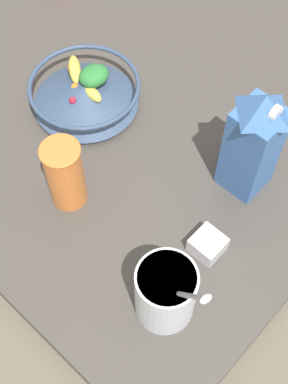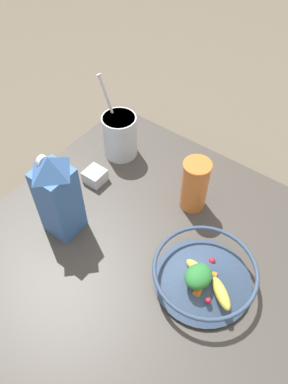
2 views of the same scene
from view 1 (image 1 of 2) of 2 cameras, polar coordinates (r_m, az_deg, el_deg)
ground_plane at (r=1.30m, az=-0.22°, el=11.05°), size 6.00×6.00×0.00m
countertop at (r=1.28m, az=-0.23°, el=11.68°), size 1.12×1.12×0.04m
fruit_bowl at (r=1.19m, az=-6.29°, el=10.61°), size 0.24×0.24×0.09m
milk_carton at (r=1.00m, az=11.61°, el=5.23°), size 0.08×0.08×0.26m
yogurt_tub at (r=0.90m, az=2.34°, el=-10.54°), size 0.10×0.14×0.24m
drinking_cup at (r=1.01m, az=-8.44°, el=1.96°), size 0.08×0.08×0.16m
spice_jar at (r=1.01m, az=6.79°, el=-5.66°), size 0.06×0.06×0.04m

